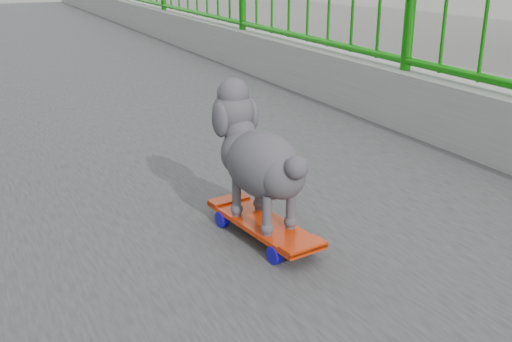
{
  "coord_description": "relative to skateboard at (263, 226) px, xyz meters",
  "views": [
    {
      "loc": [
        -0.71,
        -0.46,
        7.88
      ],
      "look_at": [
        0.1,
        1.15,
        7.22
      ],
      "focal_mm": 42.0,
      "sensor_mm": 36.0,
      "label": 1
    }
  ],
  "objects": [
    {
      "name": "skateboard",
      "position": [
        0.0,
        0.0,
        0.0
      ],
      "size": [
        0.2,
        0.5,
        0.06
      ],
      "rotation": [
        0.0,
        0.0,
        0.13
      ],
      "color": "red",
      "rests_on": "footbridge"
    },
    {
      "name": "poodle",
      "position": [
        -0.0,
        0.03,
        0.23
      ],
      "size": [
        0.24,
        0.48,
        0.4
      ],
      "rotation": [
        0.0,
        0.0,
        0.13
      ],
      "color": "#302D33",
      "rests_on": "skateboard"
    }
  ]
}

